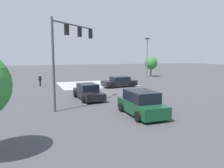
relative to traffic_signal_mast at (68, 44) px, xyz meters
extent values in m
plane|color=#47474C|center=(-5.96, -5.96, -5.05)|extent=(154.93, 154.93, 0.00)
cube|color=silver|center=(-5.96, -16.53, -5.05)|extent=(10.40, 0.60, 0.01)
cube|color=silver|center=(-5.96, -15.58, -5.05)|extent=(10.40, 0.60, 0.01)
cube|color=silver|center=(-5.96, -14.63, -5.05)|extent=(10.40, 0.60, 0.01)
cube|color=silver|center=(-5.96, -13.68, -5.05)|extent=(10.40, 0.60, 0.01)
cube|color=silver|center=(-5.96, -12.73, -5.05)|extent=(10.40, 0.60, 0.01)
cube|color=silver|center=(-5.96, -11.78, -5.05)|extent=(10.40, 0.60, 0.01)
cube|color=silver|center=(-5.96, -10.83, -5.05)|extent=(10.40, 0.60, 0.01)
cube|color=silver|center=(-5.96, -9.88, -5.05)|extent=(10.40, 0.60, 0.01)
cube|color=silver|center=(-5.96, -8.93, -5.05)|extent=(10.40, 0.60, 0.01)
cylinder|color=#47474C|center=(1.36, 1.36, -1.62)|extent=(0.18, 0.18, 6.87)
cylinder|color=#47474C|center=(-0.67, -0.67, 1.57)|extent=(4.13, 4.13, 0.12)
cube|color=black|center=(0.14, 0.14, 1.10)|extent=(0.40, 0.40, 0.84)
sphere|color=red|center=(0.03, 0.03, 1.10)|extent=(0.16, 0.16, 0.16)
cube|color=black|center=(-1.17, -1.17, 1.10)|extent=(0.40, 0.40, 0.84)
sphere|color=gold|center=(-1.28, -1.28, 1.10)|extent=(0.16, 0.16, 0.16)
cube|color=black|center=(-2.49, -2.49, 1.10)|extent=(0.40, 0.40, 0.84)
sphere|color=green|center=(-2.60, -2.60, 1.10)|extent=(0.16, 0.16, 0.16)
cube|color=#144728|center=(-4.22, 4.45, -4.47)|extent=(1.96, 4.47, 0.78)
cube|color=black|center=(-4.22, 4.38, -3.71)|extent=(1.74, 2.61, 0.74)
cylinder|color=black|center=(-5.16, 5.85, -4.71)|extent=(0.23, 0.68, 0.67)
cylinder|color=black|center=(-3.23, 5.82, -4.71)|extent=(0.23, 0.68, 0.67)
cylinder|color=black|center=(-5.21, 3.09, -4.71)|extent=(0.23, 0.68, 0.67)
cylinder|color=black|center=(-3.27, 3.06, -4.71)|extent=(0.23, 0.68, 0.67)
cube|color=black|center=(-8.12, -8.96, -4.53)|extent=(4.69, 2.31, 0.65)
cube|color=black|center=(-8.23, -8.97, -3.94)|extent=(2.42, 1.94, 0.52)
cylinder|color=black|center=(-6.80, -7.85, -4.70)|extent=(0.72, 0.28, 0.70)
cylinder|color=black|center=(-6.64, -9.85, -4.70)|extent=(0.72, 0.28, 0.70)
cylinder|color=black|center=(-9.61, -8.08, -4.70)|extent=(0.72, 0.28, 0.70)
cylinder|color=black|center=(-9.45, -10.07, -4.70)|extent=(0.72, 0.28, 0.70)
cube|color=black|center=(-2.17, -2.34, -4.54)|extent=(2.02, 4.83, 0.63)
cube|color=black|center=(-2.16, -2.55, -3.91)|extent=(1.72, 2.34, 0.64)
cylinder|color=black|center=(-3.15, -0.92, -4.70)|extent=(0.26, 0.70, 0.69)
cylinder|color=black|center=(-1.33, -0.82, -4.70)|extent=(0.26, 0.70, 0.69)
cylinder|color=black|center=(-3.00, -3.86, -4.70)|extent=(0.26, 0.70, 0.69)
cylinder|color=black|center=(-1.18, -3.76, -4.70)|extent=(0.26, 0.70, 0.69)
cylinder|color=#38383D|center=(1.65, -13.38, -4.67)|extent=(0.14, 0.14, 0.76)
cylinder|color=#38383D|center=(1.76, -13.26, -4.67)|extent=(0.14, 0.14, 0.76)
cube|color=black|center=(1.71, -13.32, -3.99)|extent=(0.41, 0.41, 0.60)
sphere|color=tan|center=(1.71, -13.32, -3.58)|extent=(0.21, 0.21, 0.21)
cylinder|color=slate|center=(-17.15, -17.49, -1.50)|extent=(0.16, 0.16, 7.09)
cube|color=#333338|center=(-17.15, -17.49, 2.15)|extent=(0.80, 0.36, 0.20)
cylinder|color=brown|center=(-19.80, -20.41, -4.24)|extent=(0.26, 0.26, 1.62)
sphere|color=#337F38|center=(-19.80, -20.41, -2.36)|extent=(2.53, 2.53, 2.53)
camera|label=1|loc=(3.00, 17.65, -0.92)|focal=35.00mm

